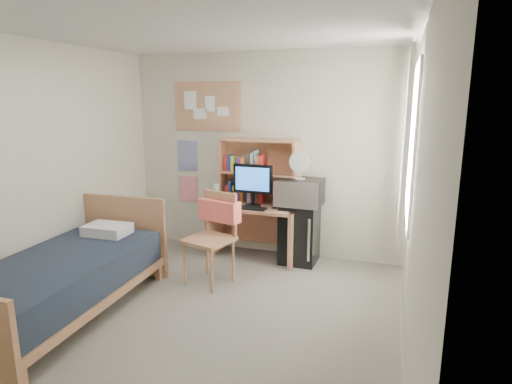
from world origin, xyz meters
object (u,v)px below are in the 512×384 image
(bulletin_board, at_px, (207,106))
(microwave, at_px, (300,192))
(speaker_left, at_px, (231,198))
(bed, at_px, (62,287))
(desk_fan, at_px, (300,167))
(desk_chair, at_px, (209,239))
(speaker_right, at_px, (276,202))
(desk, at_px, (255,232))
(monitor, at_px, (253,185))
(mini_fridge, at_px, (299,233))

(bulletin_board, height_order, microwave, bulletin_board)
(speaker_left, relative_size, microwave, 0.31)
(bed, distance_m, desk_fan, 2.88)
(desk_chair, height_order, speaker_right, desk_chair)
(desk_fan, bearing_deg, microwave, 91.95)
(speaker_right, bearing_deg, bed, -126.71)
(desk, distance_m, microwave, 0.80)
(desk, bearing_deg, monitor, -90.00)
(desk_chair, xyz_separation_m, monitor, (0.22, 0.84, 0.46))
(desk_chair, xyz_separation_m, speaker_left, (-0.08, 0.85, 0.27))
(speaker_left, bearing_deg, microwave, 6.32)
(desk_chair, relative_size, speaker_left, 6.17)
(desk, distance_m, monitor, 0.62)
(desk, distance_m, speaker_left, 0.53)
(monitor, height_order, desk_fan, desk_fan)
(bulletin_board, distance_m, mini_fridge, 2.06)
(speaker_right, bearing_deg, desk, 168.69)
(speaker_left, bearing_deg, bed, -113.91)
(speaker_right, bearing_deg, desk_fan, 19.33)
(bulletin_board, distance_m, speaker_right, 1.59)
(desk_chair, height_order, monitor, monitor)
(desk, bearing_deg, mini_fridge, 5.65)
(desk_chair, relative_size, desk_fan, 3.42)
(mini_fridge, relative_size, bed, 0.36)
(speaker_left, bearing_deg, bulletin_board, 145.27)
(desk_chair, distance_m, speaker_left, 0.90)
(microwave, bearing_deg, mini_fridge, 90.00)
(mini_fridge, xyz_separation_m, speaker_left, (-0.88, -0.09, 0.41))
(monitor, distance_m, microwave, 0.59)
(bed, distance_m, speaker_right, 2.52)
(monitor, relative_size, microwave, 0.99)
(desk_chair, distance_m, desk_fan, 1.41)
(speaker_right, bearing_deg, desk_chair, -120.43)
(desk, xyz_separation_m, bed, (-1.24, -2.01, -0.07))
(desk_chair, distance_m, bed, 1.52)
(desk, height_order, speaker_left, speaker_left)
(desk, xyz_separation_m, desk_fan, (0.58, 0.02, 0.86))
(mini_fridge, distance_m, speaker_right, 0.50)
(desk_chair, distance_m, speaker_right, 1.02)
(desk_chair, height_order, bed, desk_chair)
(speaker_right, bearing_deg, mini_fridge, 22.92)
(bed, bearing_deg, monitor, 55.25)
(bulletin_board, bearing_deg, desk_chair, -65.94)
(desk_chair, xyz_separation_m, speaker_right, (0.52, 0.83, 0.27))
(bulletin_board, xyz_separation_m, monitor, (0.75, -0.34, -0.95))
(speaker_right, bearing_deg, bulletin_board, 163.18)
(bulletin_board, xyz_separation_m, speaker_left, (0.45, -0.34, -1.14))
(desk, bearing_deg, bed, -119.99)
(speaker_right, height_order, microwave, microwave)
(desk_chair, bearing_deg, microwave, 64.17)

